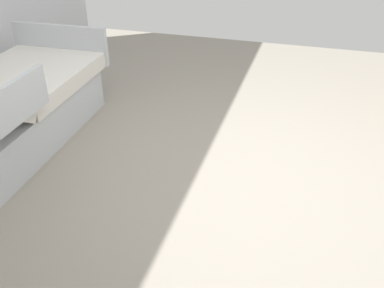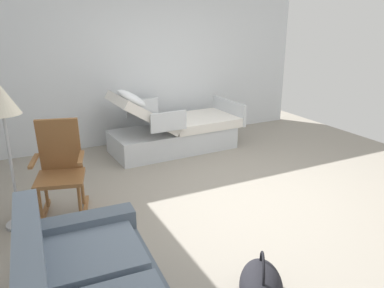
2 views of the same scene
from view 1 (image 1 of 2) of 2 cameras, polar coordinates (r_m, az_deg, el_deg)
name	(u,v)px [view 1 (image 1 of 2)]	position (r m, az deg, el deg)	size (l,w,h in m)	color
ground_plane	(233,187)	(2.99, 5.48, -5.78)	(6.65, 6.65, 0.00)	gray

